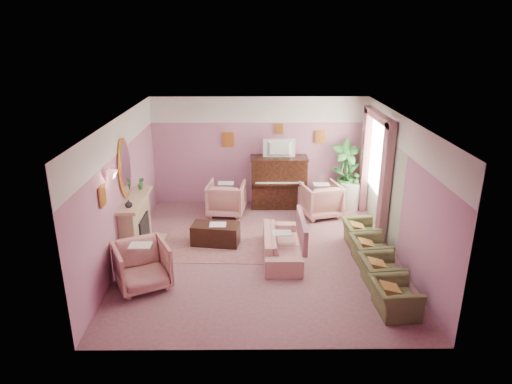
{
  "coord_description": "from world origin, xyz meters",
  "views": [
    {
      "loc": [
        -0.17,
        -8.45,
        4.38
      ],
      "look_at": [
        -0.1,
        0.4,
        1.21
      ],
      "focal_mm": 32.0,
      "sensor_mm": 36.0,
      "label": 1
    }
  ],
  "objects_px": {
    "piano": "(279,183)",
    "sofa": "(282,240)",
    "floral_armchair_front": "(142,263)",
    "olive_chair_c": "(370,247)",
    "side_table": "(350,196)",
    "television": "(279,147)",
    "olive_chair_a": "(395,293)",
    "floral_armchair_right": "(321,198)",
    "floral_armchair_left": "(226,197)",
    "coffee_table": "(216,234)",
    "olive_chair_b": "(382,268)",
    "olive_chair_d": "(361,230)"
  },
  "relations": [
    {
      "from": "coffee_table",
      "to": "olive_chair_b",
      "type": "bearing_deg",
      "value": -28.92
    },
    {
      "from": "olive_chair_a",
      "to": "television",
      "type": "bearing_deg",
      "value": 109.15
    },
    {
      "from": "olive_chair_c",
      "to": "floral_armchair_left",
      "type": "bearing_deg",
      "value": 138.92
    },
    {
      "from": "coffee_table",
      "to": "floral_armchair_front",
      "type": "bearing_deg",
      "value": -124.45
    },
    {
      "from": "television",
      "to": "floral_armchair_right",
      "type": "relative_size",
      "value": 0.87
    },
    {
      "from": "side_table",
      "to": "floral_armchair_right",
      "type": "bearing_deg",
      "value": -149.76
    },
    {
      "from": "floral_armchair_right",
      "to": "olive_chair_d",
      "type": "bearing_deg",
      "value": -69.22
    },
    {
      "from": "television",
      "to": "coffee_table",
      "type": "relative_size",
      "value": 0.8
    },
    {
      "from": "olive_chair_a",
      "to": "olive_chair_b",
      "type": "xyz_separation_m",
      "value": [
        0.0,
        0.82,
        0.0
      ]
    },
    {
      "from": "olive_chair_b",
      "to": "olive_chair_d",
      "type": "bearing_deg",
      "value": 90.0
    },
    {
      "from": "olive_chair_b",
      "to": "olive_chair_c",
      "type": "xyz_separation_m",
      "value": [
        0.0,
        0.82,
        0.0
      ]
    },
    {
      "from": "piano",
      "to": "coffee_table",
      "type": "xyz_separation_m",
      "value": [
        -1.47,
        -2.22,
        -0.43
      ]
    },
    {
      "from": "olive_chair_a",
      "to": "olive_chair_c",
      "type": "relative_size",
      "value": 1.0
    },
    {
      "from": "piano",
      "to": "sofa",
      "type": "bearing_deg",
      "value": -91.81
    },
    {
      "from": "sofa",
      "to": "olive_chair_b",
      "type": "relative_size",
      "value": 2.31
    },
    {
      "from": "floral_armchair_left",
      "to": "side_table",
      "type": "relative_size",
      "value": 1.31
    },
    {
      "from": "piano",
      "to": "floral_armchair_front",
      "type": "bearing_deg",
      "value": -123.93
    },
    {
      "from": "television",
      "to": "sofa",
      "type": "relative_size",
      "value": 0.43
    },
    {
      "from": "floral_armchair_left",
      "to": "olive_chair_a",
      "type": "height_order",
      "value": "floral_armchair_left"
    },
    {
      "from": "floral_armchair_right",
      "to": "olive_chair_d",
      "type": "relative_size",
      "value": 1.14
    },
    {
      "from": "olive_chair_a",
      "to": "side_table",
      "type": "relative_size",
      "value": 1.15
    },
    {
      "from": "olive_chair_c",
      "to": "coffee_table",
      "type": "bearing_deg",
      "value": 163.93
    },
    {
      "from": "olive_chair_d",
      "to": "floral_armchair_left",
      "type": "bearing_deg",
      "value": 149.25
    },
    {
      "from": "sofa",
      "to": "olive_chair_d",
      "type": "relative_size",
      "value": 2.31
    },
    {
      "from": "sofa",
      "to": "floral_armchair_front",
      "type": "distance_m",
      "value": 2.79
    },
    {
      "from": "olive_chair_c",
      "to": "floral_armchair_front",
      "type": "bearing_deg",
      "value": -169.2
    },
    {
      "from": "floral_armchair_right",
      "to": "floral_armchair_front",
      "type": "xyz_separation_m",
      "value": [
        -3.65,
        -3.29,
        0.0
      ]
    },
    {
      "from": "coffee_table",
      "to": "floral_armchair_front",
      "type": "xyz_separation_m",
      "value": [
        -1.17,
        -1.71,
        0.23
      ]
    },
    {
      "from": "sofa",
      "to": "olive_chair_b",
      "type": "distance_m",
      "value": 2.05
    },
    {
      "from": "olive_chair_c",
      "to": "side_table",
      "type": "height_order",
      "value": "side_table"
    },
    {
      "from": "floral_armchair_left",
      "to": "olive_chair_b",
      "type": "relative_size",
      "value": 1.14
    },
    {
      "from": "olive_chair_b",
      "to": "olive_chair_d",
      "type": "xyz_separation_m",
      "value": [
        0.0,
        1.64,
        0.0
      ]
    },
    {
      "from": "piano",
      "to": "olive_chair_d",
      "type": "relative_size",
      "value": 1.74
    },
    {
      "from": "floral_armchair_right",
      "to": "olive_chair_c",
      "type": "xyz_separation_m",
      "value": [
        0.63,
        -2.47,
        -0.11
      ]
    },
    {
      "from": "piano",
      "to": "sofa",
      "type": "xyz_separation_m",
      "value": [
        -0.09,
        -2.81,
        -0.27
      ]
    },
    {
      "from": "sofa",
      "to": "floral_armchair_front",
      "type": "bearing_deg",
      "value": -156.44
    },
    {
      "from": "olive_chair_a",
      "to": "olive_chair_b",
      "type": "relative_size",
      "value": 1.0
    },
    {
      "from": "coffee_table",
      "to": "floral_armchair_left",
      "type": "xyz_separation_m",
      "value": [
        0.14,
        1.69,
        0.23
      ]
    },
    {
      "from": "floral_armchair_left",
      "to": "floral_armchair_right",
      "type": "height_order",
      "value": "same"
    },
    {
      "from": "olive_chair_a",
      "to": "side_table",
      "type": "xyz_separation_m",
      "value": [
        0.19,
        4.59,
        0.0
      ]
    },
    {
      "from": "television",
      "to": "olive_chair_b",
      "type": "height_order",
      "value": "television"
    },
    {
      "from": "piano",
      "to": "olive_chair_b",
      "type": "relative_size",
      "value": 1.74
    },
    {
      "from": "floral_armchair_left",
      "to": "side_table",
      "type": "xyz_separation_m",
      "value": [
        3.15,
        0.37,
        -0.11
      ]
    },
    {
      "from": "piano",
      "to": "floral_armchair_right",
      "type": "bearing_deg",
      "value": -32.4
    },
    {
      "from": "olive_chair_d",
      "to": "television",
      "type": "bearing_deg",
      "value": 126.08
    },
    {
      "from": "floral_armchair_front",
      "to": "side_table",
      "type": "relative_size",
      "value": 1.31
    },
    {
      "from": "coffee_table",
      "to": "olive_chair_b",
      "type": "relative_size",
      "value": 1.25
    },
    {
      "from": "olive_chair_c",
      "to": "olive_chair_d",
      "type": "bearing_deg",
      "value": 90.0
    },
    {
      "from": "floral_armchair_left",
      "to": "olive_chair_c",
      "type": "height_order",
      "value": "floral_armchair_left"
    },
    {
      "from": "piano",
      "to": "television",
      "type": "relative_size",
      "value": 1.75
    }
  ]
}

